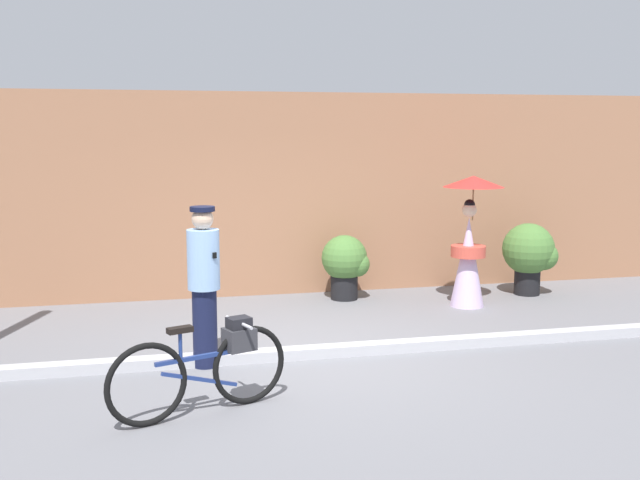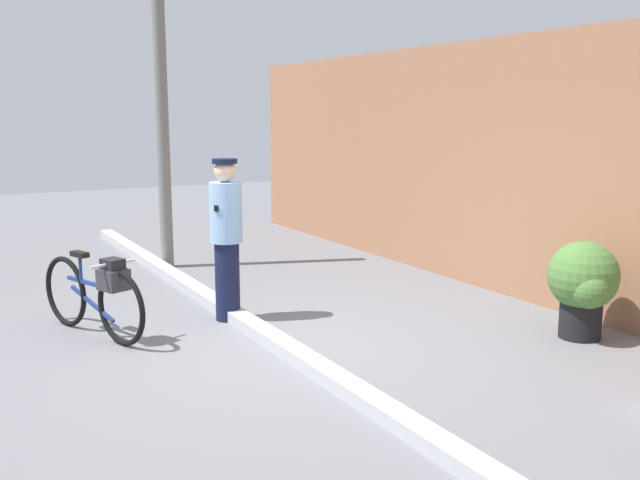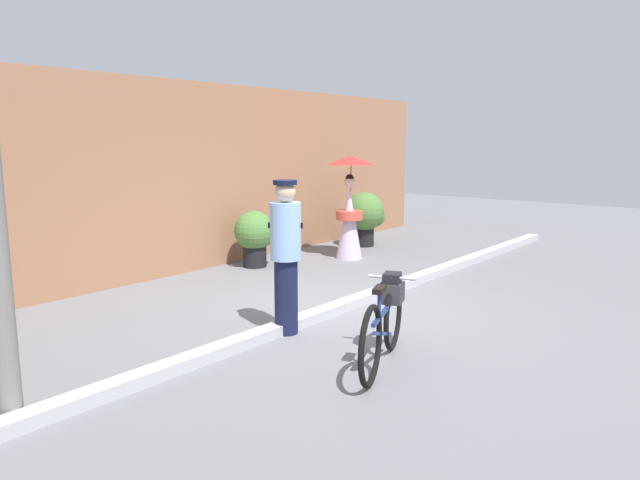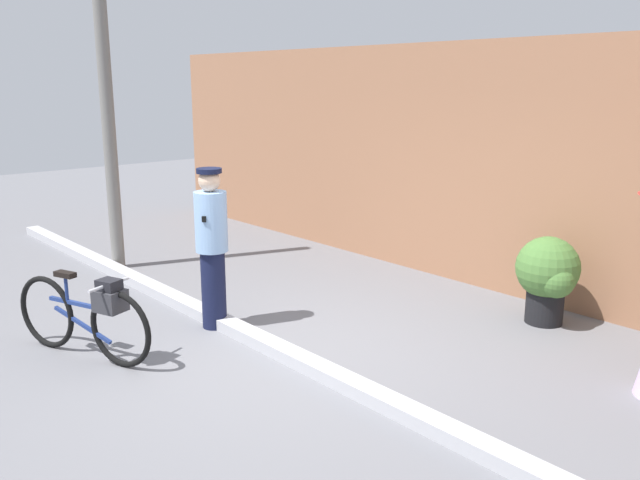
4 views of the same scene
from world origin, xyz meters
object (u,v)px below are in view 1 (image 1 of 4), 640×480
person_officer (204,282)px  person_with_parasol (469,239)px  potted_plant_by_door (530,253)px  potted_plant_small (346,263)px  bicycle_near_officer (208,365)px

person_officer → person_with_parasol: (3.88, 1.96, 0.05)m
potted_plant_by_door → potted_plant_small: potted_plant_by_door is taller
person_with_parasol → potted_plant_by_door: (1.23, 0.49, -0.32)m
person_officer → person_with_parasol: bearing=26.8°
person_officer → potted_plant_small: person_officer is taller
person_officer → potted_plant_by_door: bearing=25.6°
person_officer → person_with_parasol: 4.35m
person_officer → potted_plant_small: 3.61m
bicycle_near_officer → person_officer: size_ratio=0.95×
person_officer → potted_plant_small: size_ratio=1.78×
bicycle_near_officer → person_with_parasol: bearing=39.8°
potted_plant_by_door → potted_plant_small: 2.85m
person_officer → bicycle_near_officer: bearing=-93.1°
bicycle_near_officer → potted_plant_by_door: potted_plant_by_door is taller
bicycle_near_officer → potted_plant_by_door: 6.43m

